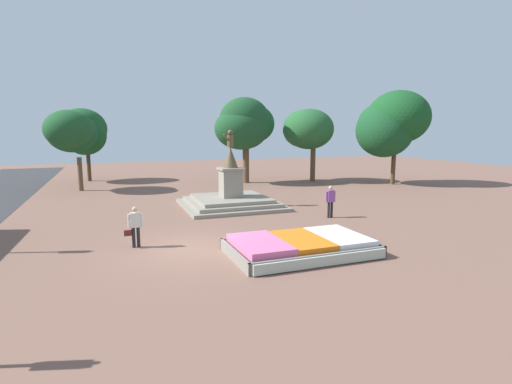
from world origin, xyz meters
TOP-DOWN VIEW (x-y plane):
  - ground_plane at (0.00, 0.00)m, footprint 90.97×90.97m
  - flower_planter at (3.69, -2.03)m, footprint 5.33×3.36m
  - statue_monument at (4.00, 7.86)m, footprint 5.66×5.66m
  - pedestrian_with_handbag at (-1.96, 0.99)m, footprint 0.73×0.23m
  - pedestrian_near_planter at (7.98, 3.06)m, footprint 0.57×0.22m
  - park_tree_far_left at (8.29, 17.64)m, footprint 5.48×4.30m
  - park_tree_behind_statue at (-5.31, 17.93)m, footprint 3.70×4.52m
  - park_tree_far_right at (-4.90, 23.81)m, footprint 4.54×4.80m
  - park_tree_street_side at (19.50, 13.02)m, footprint 5.87×5.52m
  - park_tree_mid_canopy at (13.89, 17.28)m, footprint 4.37×4.79m

SIDE VIEW (x-z plane):
  - ground_plane at x=0.00m, z-range 0.00..0.00m
  - flower_planter at x=3.69m, z-range -0.03..0.61m
  - statue_monument at x=4.00m, z-range -1.69..2.89m
  - pedestrian_with_handbag at x=-1.96m, z-range 0.10..1.72m
  - pedestrian_near_planter at x=7.98m, z-range 0.13..1.83m
  - park_tree_far_right at x=-4.90m, z-range 1.17..7.65m
  - park_tree_behind_statue at x=-5.31m, z-range 1.46..7.49m
  - park_tree_mid_canopy at x=13.89m, z-range 1.43..7.86m
  - park_tree_far_left at x=8.29m, z-range 1.36..8.67m
  - park_tree_street_side at x=19.50m, z-range 1.20..9.03m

